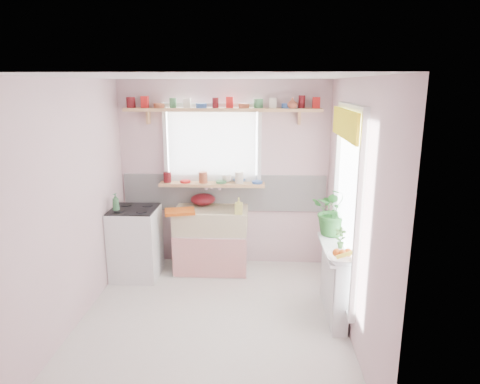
{
  "coord_description": "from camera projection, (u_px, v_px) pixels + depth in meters",
  "views": [
    {
      "loc": [
        0.5,
        -4.04,
        2.43
      ],
      "look_at": [
        0.27,
        0.55,
        1.27
      ],
      "focal_mm": 32.0,
      "sensor_mm": 36.0,
      "label": 1
    }
  ],
  "objects": [
    {
      "name": "fruit",
      "position": [
        343.0,
        253.0,
        4.07
      ],
      "size": [
        0.2,
        0.14,
        0.1
      ],
      "color": "#D75212",
      "rests_on": "fruit_bowl"
    },
    {
      "name": "sink_unit",
      "position": [
        211.0,
        239.0,
        5.69
      ],
      "size": [
        0.95,
        0.65,
        1.11
      ],
      "color": "white",
      "rests_on": "ground"
    },
    {
      "name": "shelf_vase",
      "position": [
        292.0,
        103.0,
        5.32
      ],
      "size": [
        0.14,
        0.14,
        0.13
      ],
      "primitive_type": "imported",
      "rotation": [
        0.0,
        0.0,
        -0.11
      ],
      "color": "#9A482F",
      "rests_on": "pine_shelf"
    },
    {
      "name": "fruit_bowl",
      "position": [
        342.0,
        259.0,
        4.08
      ],
      "size": [
        0.34,
        0.34,
        0.07
      ],
      "primitive_type": "imported",
      "rotation": [
        0.0,
        0.0,
        -0.13
      ],
      "color": "silver",
      "rests_on": "radiator_ledge"
    },
    {
      "name": "sill_bowl",
      "position": [
        239.0,
        180.0,
        5.72
      ],
      "size": [
        0.2,
        0.2,
        0.05
      ],
      "primitive_type": "imported",
      "rotation": [
        0.0,
        0.0,
        -0.21
      ],
      "color": "#3364A7",
      "rests_on": "windowsill"
    },
    {
      "name": "radiator_ledge",
      "position": [
        334.0,
        280.0,
        4.57
      ],
      "size": [
        0.22,
        0.95,
        0.78
      ],
      "color": "white",
      "rests_on": "ground"
    },
    {
      "name": "sill_cup",
      "position": [
        227.0,
        178.0,
        5.73
      ],
      "size": [
        0.15,
        0.15,
        0.1
      ],
      "primitive_type": "imported",
      "rotation": [
        0.0,
        0.0,
        0.3
      ],
      "color": "silver",
      "rests_on": "windowsill"
    },
    {
      "name": "shelf_crockery",
      "position": [
        223.0,
        104.0,
        5.42
      ],
      "size": [
        2.47,
        0.11,
        0.12
      ],
      "color": "#590F14",
      "rests_on": "pine_shelf"
    },
    {
      "name": "cooker",
      "position": [
        136.0,
        242.0,
        5.49
      ],
      "size": [
        0.58,
        0.58,
        0.93
      ],
      "color": "white",
      "rests_on": "ground"
    },
    {
      "name": "herb_pot",
      "position": [
        340.0,
        238.0,
        4.43
      ],
      "size": [
        0.14,
        0.11,
        0.22
      ],
      "primitive_type": "imported",
      "rotation": [
        0.0,
        0.0,
        -0.3
      ],
      "color": "#3D6D2B",
      "rests_on": "radiator_ledge"
    },
    {
      "name": "windowsill",
      "position": [
        212.0,
        184.0,
        5.7
      ],
      "size": [
        1.4,
        0.22,
        0.04
      ],
      "primitive_type": "cube",
      "color": "tan",
      "rests_on": "room"
    },
    {
      "name": "jade_plant",
      "position": [
        335.0,
        211.0,
        4.79
      ],
      "size": [
        0.56,
        0.51,
        0.56
      ],
      "primitive_type": "imported",
      "rotation": [
        0.0,
        0.0,
        -0.14
      ],
      "color": "#2A6A2A",
      "rests_on": "radiator_ledge"
    },
    {
      "name": "cooker_bottle",
      "position": [
        116.0,
        202.0,
        5.26
      ],
      "size": [
        0.11,
        0.11,
        0.22
      ],
      "primitive_type": "imported",
      "rotation": [
        0.0,
        0.0,
        -0.41
      ],
      "color": "#387044",
      "rests_on": "cooker"
    },
    {
      "name": "sill_crockery",
      "position": [
        208.0,
        179.0,
        5.68
      ],
      "size": [
        1.35,
        0.11,
        0.12
      ],
      "color": "#590F14",
      "rests_on": "windowsill"
    },
    {
      "name": "soap_bottle_sink",
      "position": [
        239.0,
        206.0,
        5.35
      ],
      "size": [
        0.1,
        0.1,
        0.21
      ],
      "primitive_type": "imported",
      "rotation": [
        0.0,
        0.0,
        -0.05
      ],
      "color": "#D6D05F",
      "rests_on": "sink_unit"
    },
    {
      "name": "colander",
      "position": [
        203.0,
        199.0,
        5.77
      ],
      "size": [
        0.43,
        0.43,
        0.15
      ],
      "primitive_type": "ellipsoid",
      "rotation": [
        0.0,
        0.0,
        -0.37
      ],
      "color": "#550E15",
      "rests_on": "sink_unit"
    },
    {
      "name": "dish_tray",
      "position": [
        180.0,
        212.0,
        5.41
      ],
      "size": [
        0.43,
        0.36,
        0.04
      ],
      "primitive_type": "cube",
      "rotation": [
        0.0,
        0.0,
        0.24
      ],
      "color": "#CA5412",
      "rests_on": "sink_unit"
    },
    {
      "name": "room",
      "position": [
        275.0,
        178.0,
        5.0
      ],
      "size": [
        3.2,
        3.2,
        3.2
      ],
      "color": "silver",
      "rests_on": "ground"
    },
    {
      "name": "pine_shelf",
      "position": [
        223.0,
        110.0,
        5.44
      ],
      "size": [
        2.52,
        0.24,
        0.04
      ],
      "primitive_type": "cube",
      "color": "tan",
      "rests_on": "room"
    }
  ]
}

